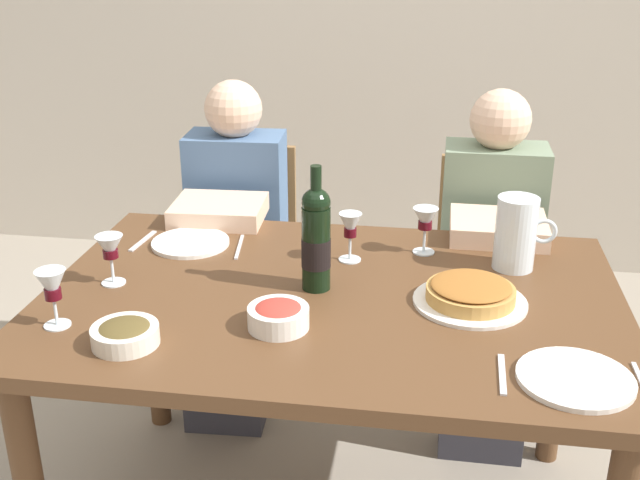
% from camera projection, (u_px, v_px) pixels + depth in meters
% --- Properties ---
extents(dining_table, '(1.50, 1.00, 0.76)m').
position_uv_depth(dining_table, '(331.00, 325.00, 2.03)').
color(dining_table, brown).
rests_on(dining_table, ground).
extents(wine_bottle, '(0.08, 0.08, 0.34)m').
position_uv_depth(wine_bottle, '(316.00, 239.00, 1.98)').
color(wine_bottle, black).
rests_on(wine_bottle, dining_table).
extents(water_pitcher, '(0.17, 0.11, 0.21)m').
position_uv_depth(water_pitcher, '(516.00, 237.00, 2.12)').
color(water_pitcher, silver).
rests_on(water_pitcher, dining_table).
extents(baked_tart, '(0.29, 0.29, 0.06)m').
position_uv_depth(baked_tart, '(470.00, 294.00, 1.93)').
color(baked_tart, white).
rests_on(baked_tart, dining_table).
extents(salad_bowl, '(0.15, 0.15, 0.06)m').
position_uv_depth(salad_bowl, '(278.00, 315.00, 1.82)').
color(salad_bowl, white).
rests_on(salad_bowl, dining_table).
extents(olive_bowl, '(0.15, 0.15, 0.05)m').
position_uv_depth(olive_bowl, '(125.00, 334.00, 1.75)').
color(olive_bowl, silver).
rests_on(olive_bowl, dining_table).
extents(wine_glass_left_diner, '(0.07, 0.07, 0.15)m').
position_uv_depth(wine_glass_left_diner, '(52.00, 288.00, 1.80)').
color(wine_glass_left_diner, silver).
rests_on(wine_glass_left_diner, dining_table).
extents(wine_glass_right_diner, '(0.07, 0.07, 0.14)m').
position_uv_depth(wine_glass_right_diner, '(110.00, 250.00, 2.02)').
color(wine_glass_right_diner, silver).
rests_on(wine_glass_right_diner, dining_table).
extents(wine_glass_centre, '(0.07, 0.07, 0.14)m').
position_uv_depth(wine_glass_centre, '(350.00, 228.00, 2.16)').
color(wine_glass_centre, silver).
rests_on(wine_glass_centre, dining_table).
extents(wine_glass_spare, '(0.07, 0.07, 0.14)m').
position_uv_depth(wine_glass_spare, '(425.00, 221.00, 2.21)').
color(wine_glass_spare, silver).
rests_on(wine_glass_spare, dining_table).
extents(dinner_plate_left_setting, '(0.23, 0.23, 0.01)m').
position_uv_depth(dinner_plate_left_setting, '(191.00, 243.00, 2.30)').
color(dinner_plate_left_setting, white).
rests_on(dinner_plate_left_setting, dining_table).
extents(dinner_plate_right_setting, '(0.25, 0.25, 0.01)m').
position_uv_depth(dinner_plate_right_setting, '(575.00, 379.00, 1.61)').
color(dinner_plate_right_setting, white).
rests_on(dinner_plate_right_setting, dining_table).
extents(fork_left_setting, '(0.03, 0.16, 0.00)m').
position_uv_depth(fork_left_setting, '(143.00, 241.00, 2.32)').
color(fork_left_setting, silver).
rests_on(fork_left_setting, dining_table).
extents(knife_left_setting, '(0.03, 0.18, 0.00)m').
position_uv_depth(knife_left_setting, '(239.00, 247.00, 2.28)').
color(knife_left_setting, silver).
rests_on(knife_left_setting, dining_table).
extents(spoon_right_setting, '(0.02, 0.16, 0.00)m').
position_uv_depth(spoon_right_setting, '(502.00, 374.00, 1.64)').
color(spoon_right_setting, silver).
rests_on(spoon_right_setting, dining_table).
extents(chair_left, '(0.42, 0.42, 0.87)m').
position_uv_depth(chair_left, '(247.00, 246.00, 2.97)').
color(chair_left, olive).
rests_on(chair_left, ground).
extents(diner_left, '(0.35, 0.52, 1.16)m').
position_uv_depth(diner_left, '(232.00, 241.00, 2.71)').
color(diner_left, '#4C6B93').
rests_on(diner_left, ground).
extents(chair_right, '(0.40, 0.40, 0.87)m').
position_uv_depth(chair_right, '(485.00, 263.00, 2.83)').
color(chair_right, olive).
rests_on(chair_right, ground).
extents(diner_right, '(0.34, 0.50, 1.16)m').
position_uv_depth(diner_right, '(491.00, 258.00, 2.57)').
color(diner_right, gray).
rests_on(diner_right, ground).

